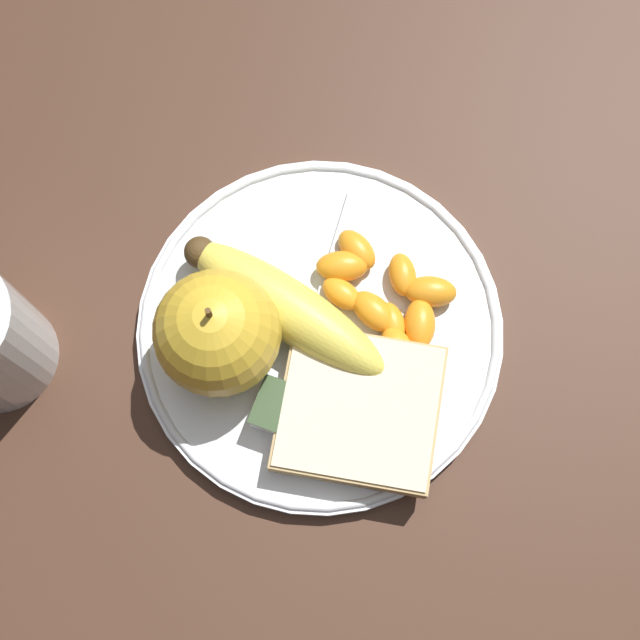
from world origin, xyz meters
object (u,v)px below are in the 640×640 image
plate (320,330)px  jam_packet (281,409)px  bread_slice (359,409)px  banana (283,307)px  fork (318,322)px  apple (217,333)px

plate → jam_packet: bearing=-93.8°
plate → bread_slice: bread_slice is taller
plate → banana: banana is taller
bread_slice → fork: size_ratio=0.70×
bread_slice → banana: bearing=147.0°
apple → bread_slice: 0.10m
banana → jam_packet: bearing=-70.6°
plate → jam_packet: (-0.00, -0.06, 0.01)m
plate → jam_packet: size_ratio=6.10×
fork → jam_packet: (-0.00, -0.06, 0.01)m
apple → banana: (0.03, 0.04, -0.02)m
plate → fork: 0.01m
plate → jam_packet: 0.06m
apple → bread_slice: size_ratio=0.77×
jam_packet → fork: bearing=88.6°
bread_slice → apple: bearing=174.4°
plate → banana: (-0.03, 0.00, 0.02)m
banana → bread_slice: banana is taller
fork → jam_packet: jam_packet is taller
banana → bread_slice: bearing=-33.0°
apple → jam_packet: apple is taller
apple → plate: bearing=32.6°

